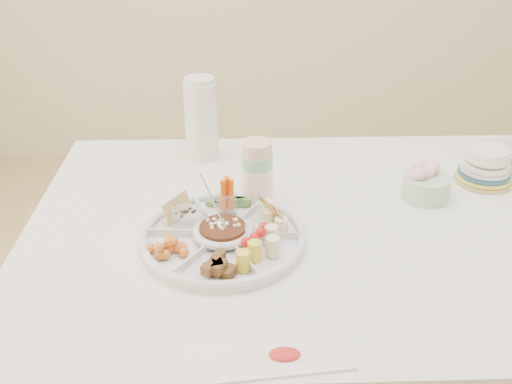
{
  "coord_description": "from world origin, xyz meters",
  "views": [
    {
      "loc": [
        -0.23,
        -1.19,
        1.52
      ],
      "look_at": [
        -0.19,
        0.02,
        0.84
      ],
      "focal_mm": 40.0,
      "sensor_mm": 36.0,
      "label": 1
    }
  ],
  "objects_px": {
    "thermos": "(201,118)",
    "dining_table": "(325,335)",
    "plate_stack": "(485,166)",
    "party_tray": "(223,234)"
  },
  "relations": [
    {
      "from": "party_tray",
      "to": "thermos",
      "type": "distance_m",
      "value": 0.48
    },
    {
      "from": "dining_table",
      "to": "plate_stack",
      "type": "distance_m",
      "value": 0.65
    },
    {
      "from": "dining_table",
      "to": "thermos",
      "type": "height_order",
      "value": "thermos"
    },
    {
      "from": "dining_table",
      "to": "thermos",
      "type": "distance_m",
      "value": 0.72
    },
    {
      "from": "dining_table",
      "to": "thermos",
      "type": "bearing_deg",
      "value": 132.34
    },
    {
      "from": "party_tray",
      "to": "plate_stack",
      "type": "distance_m",
      "value": 0.77
    },
    {
      "from": "plate_stack",
      "to": "thermos",
      "type": "bearing_deg",
      "value": 166.9
    },
    {
      "from": "thermos",
      "to": "dining_table",
      "type": "bearing_deg",
      "value": -47.66
    },
    {
      "from": "dining_table",
      "to": "plate_stack",
      "type": "relative_size",
      "value": 9.93
    },
    {
      "from": "plate_stack",
      "to": "party_tray",
      "type": "bearing_deg",
      "value": -158.93
    }
  ]
}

